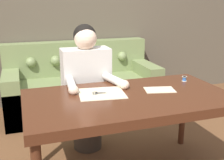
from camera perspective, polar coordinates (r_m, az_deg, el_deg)
wall_back at (r=4.04m, az=-6.73°, el=13.95°), size 8.00×0.06×2.60m
dining_table at (r=2.19m, az=3.57°, el=-4.87°), size 1.59×0.87×0.73m
couch at (r=3.78m, az=-6.17°, el=-1.38°), size 1.96×0.85×0.89m
person at (r=2.68m, az=-5.18°, el=-1.59°), size 0.51×0.61×1.23m
pattern_paper_main at (r=2.21m, az=-2.12°, el=-2.74°), size 0.39×0.35×0.00m
pattern_paper_offcut at (r=2.33m, az=9.65°, el=-1.97°), size 0.27×0.21×0.00m
scissors at (r=2.22m, az=-1.95°, el=-2.69°), size 0.25×0.12×0.01m
thread_spool at (r=2.63m, az=14.48°, el=0.25°), size 0.04×0.04×0.05m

